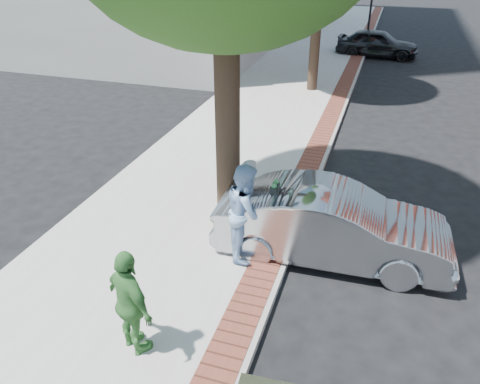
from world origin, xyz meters
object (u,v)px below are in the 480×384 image
at_px(person_officer, 246,212).
at_px(person_green, 131,304).
at_px(person_gray, 247,200).
at_px(parking_meter, 274,200).
at_px(bg_car, 377,43).
at_px(sedan_silver, 332,225).

distance_m(person_officer, person_green, 2.96).
bearing_deg(person_gray, parking_meter, 39.13).
bearing_deg(bg_car, person_officer, 178.45).
relative_size(parking_meter, person_gray, 0.86).
bearing_deg(person_gray, person_green, -45.09).
height_order(person_gray, sedan_silver, person_gray).
bearing_deg(person_officer, person_gray, 0.78).
xyz_separation_m(person_gray, sedan_silver, (1.73, 0.01, -0.26)).
bearing_deg(person_officer, person_green, 148.01).
bearing_deg(parking_meter, bg_car, 87.17).
bearing_deg(person_officer, sedan_silver, -83.11).
relative_size(sedan_silver, bg_car, 1.10).
bearing_deg(parking_meter, person_gray, 162.63).
height_order(parking_meter, person_gray, person_gray).
height_order(person_gray, person_officer, person_officer).
xyz_separation_m(person_officer, sedan_silver, (1.56, 0.62, -0.37)).
xyz_separation_m(sedan_silver, bg_car, (-0.21, 18.22, -0.04)).
bearing_deg(sedan_silver, bg_car, -1.69).
xyz_separation_m(parking_meter, sedan_silver, (1.12, 0.20, -0.46)).
xyz_separation_m(parking_meter, person_officer, (-0.44, -0.42, -0.09)).
xyz_separation_m(person_gray, bg_car, (1.52, 18.23, -0.30)).
relative_size(parking_meter, person_green, 0.83).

